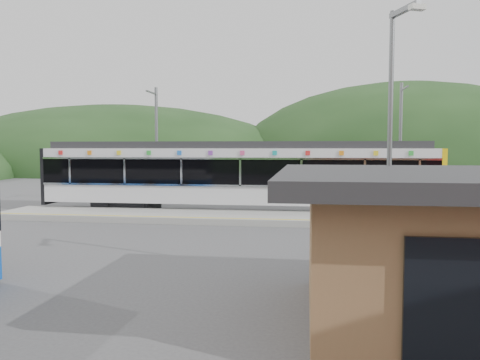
# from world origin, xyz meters

# --- Properties ---
(ground) EXTENTS (120.00, 120.00, 0.00)m
(ground) POSITION_xyz_m (0.00, 0.00, 0.00)
(ground) COLOR #4C4C4F
(ground) RESTS_ON ground
(hills) EXTENTS (146.00, 149.00, 26.00)m
(hills) POSITION_xyz_m (6.19, 5.29, 0.00)
(hills) COLOR #1E3D19
(hills) RESTS_ON ground
(platform) EXTENTS (26.00, 3.20, 0.30)m
(platform) POSITION_xyz_m (0.00, 3.30, 0.15)
(platform) COLOR #9E9E99
(platform) RESTS_ON ground
(yellow_line) EXTENTS (26.00, 0.10, 0.01)m
(yellow_line) POSITION_xyz_m (0.00, 2.00, 0.30)
(yellow_line) COLOR yellow
(yellow_line) RESTS_ON platform
(train) EXTENTS (20.44, 3.01, 3.74)m
(train) POSITION_xyz_m (-1.85, 6.00, 2.06)
(train) COLOR black
(train) RESTS_ON ground
(catenary_mast_west) EXTENTS (0.18, 1.80, 7.00)m
(catenary_mast_west) POSITION_xyz_m (-7.00, 8.56, 3.65)
(catenary_mast_west) COLOR slate
(catenary_mast_west) RESTS_ON ground
(catenary_mast_east) EXTENTS (0.18, 1.80, 7.00)m
(catenary_mast_east) POSITION_xyz_m (7.00, 8.56, 3.65)
(catenary_mast_east) COLOR slate
(catenary_mast_east) RESTS_ON ground
(lamp_post) EXTENTS (0.52, 1.22, 6.76)m
(lamp_post) POSITION_xyz_m (3.94, -6.46, 4.02)
(lamp_post) COLOR slate
(lamp_post) RESTS_ON ground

